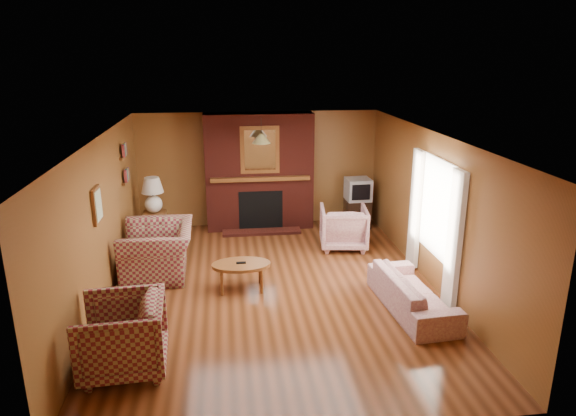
{
  "coord_description": "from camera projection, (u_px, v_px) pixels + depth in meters",
  "views": [
    {
      "loc": [
        -0.71,
        -7.32,
        3.57
      ],
      "look_at": [
        0.29,
        0.6,
        1.13
      ],
      "focal_mm": 32.0,
      "sensor_mm": 36.0,
      "label": 1
    }
  ],
  "objects": [
    {
      "name": "window_right",
      "position": [
        434.0,
        218.0,
        7.84
      ],
      "size": [
        0.1,
        1.85,
        2.0
      ],
      "color": "beige",
      "rests_on": "wall_right"
    },
    {
      "name": "plaid_loveseat",
      "position": [
        158.0,
        251.0,
        8.46
      ],
      "size": [
        1.17,
        1.33,
        0.85
      ],
      "primitive_type": "imported",
      "rotation": [
        0.0,
        0.0,
        -1.55
      ],
      "color": "maroon",
      "rests_on": "floor"
    },
    {
      "name": "floral_sofa",
      "position": [
        412.0,
        293.0,
        7.34
      ],
      "size": [
        0.84,
        1.86,
        0.53
      ],
      "primitive_type": "imported",
      "rotation": [
        0.0,
        0.0,
        1.65
      ],
      "color": "beige",
      "rests_on": "floor"
    },
    {
      "name": "side_table",
      "position": [
        155.0,
        226.0,
        10.06
      ],
      "size": [
        0.44,
        0.44,
        0.57
      ],
      "primitive_type": "cube",
      "rotation": [
        0.0,
        0.0,
        0.02
      ],
      "color": "brown",
      "rests_on": "floor"
    },
    {
      "name": "wall_right",
      "position": [
        433.0,
        210.0,
        8.02
      ],
      "size": [
        0.0,
        6.5,
        6.5
      ],
      "primitive_type": "plane",
      "rotation": [
        1.57,
        0.0,
        -1.57
      ],
      "color": "brown",
      "rests_on": "floor"
    },
    {
      "name": "table_lamp",
      "position": [
        153.0,
        193.0,
        9.86
      ],
      "size": [
        0.42,
        0.42,
        0.7
      ],
      "color": "white",
      "rests_on": "side_table"
    },
    {
      "name": "wall_back",
      "position": [
        258.0,
        169.0,
        10.8
      ],
      "size": [
        6.5,
        0.0,
        6.5
      ],
      "primitive_type": "plane",
      "rotation": [
        1.57,
        0.0,
        0.0
      ],
      "color": "brown",
      "rests_on": "floor"
    },
    {
      "name": "coffee_table",
      "position": [
        241.0,
        266.0,
        7.94
      ],
      "size": [
        0.91,
        0.56,
        0.46
      ],
      "color": "brown",
      "rests_on": "floor"
    },
    {
      "name": "floor",
      "position": [
        274.0,
        288.0,
        8.07
      ],
      "size": [
        6.5,
        6.5,
        0.0
      ],
      "primitive_type": "plane",
      "color": "#49240F",
      "rests_on": "ground"
    },
    {
      "name": "crt_tv",
      "position": [
        358.0,
        189.0,
        10.73
      ],
      "size": [
        0.51,
        0.51,
        0.46
      ],
      "color": "#ABAEB3",
      "rests_on": "tv_stand"
    },
    {
      "name": "wall_left",
      "position": [
        102.0,
        223.0,
        7.42
      ],
      "size": [
        0.0,
        6.5,
        6.5
      ],
      "primitive_type": "plane",
      "rotation": [
        1.57,
        0.0,
        1.57
      ],
      "color": "brown",
      "rests_on": "floor"
    },
    {
      "name": "wall_front",
      "position": [
        309.0,
        325.0,
        4.63
      ],
      "size": [
        6.5,
        0.0,
        6.5
      ],
      "primitive_type": "plane",
      "rotation": [
        -1.57,
        0.0,
        0.0
      ],
      "color": "brown",
      "rests_on": "floor"
    },
    {
      "name": "bookshelf",
      "position": [
        126.0,
        164.0,
        9.09
      ],
      "size": [
        0.09,
        0.55,
        0.71
      ],
      "color": "brown",
      "rests_on": "wall_left"
    },
    {
      "name": "tv_stand",
      "position": [
        357.0,
        213.0,
        10.89
      ],
      "size": [
        0.58,
        0.53,
        0.58
      ],
      "primitive_type": "cube",
      "rotation": [
        0.0,
        0.0,
        -0.09
      ],
      "color": "black",
      "rests_on": "floor"
    },
    {
      "name": "fireplace",
      "position": [
        259.0,
        173.0,
        10.56
      ],
      "size": [
        2.2,
        0.82,
        2.4
      ],
      "color": "#531912",
      "rests_on": "floor"
    },
    {
      "name": "pendant_light",
      "position": [
        261.0,
        139.0,
        9.67
      ],
      "size": [
        0.36,
        0.36,
        0.48
      ],
      "color": "black",
      "rests_on": "ceiling"
    },
    {
      "name": "ceiling",
      "position": [
        273.0,
        137.0,
        7.37
      ],
      "size": [
        6.5,
        6.5,
        0.0
      ],
      "primitive_type": "plane",
      "rotation": [
        3.14,
        0.0,
        0.0
      ],
      "color": "white",
      "rests_on": "wall_back"
    },
    {
      "name": "botanical_print",
      "position": [
        97.0,
        205.0,
        7.04
      ],
      "size": [
        0.05,
        0.4,
        0.5
      ],
      "color": "brown",
      "rests_on": "wall_left"
    },
    {
      "name": "floral_armchair",
      "position": [
        343.0,
        227.0,
        9.67
      ],
      "size": [
        0.96,
        0.98,
        0.8
      ],
      "primitive_type": "imported",
      "rotation": [
        0.0,
        0.0,
        3.01
      ],
      "color": "beige",
      "rests_on": "floor"
    },
    {
      "name": "plaid_armchair",
      "position": [
        122.0,
        336.0,
        5.9
      ],
      "size": [
        1.02,
        1.0,
        0.88
      ],
      "primitive_type": "imported",
      "rotation": [
        0.0,
        0.0,
        -1.51
      ],
      "color": "maroon",
      "rests_on": "floor"
    }
  ]
}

